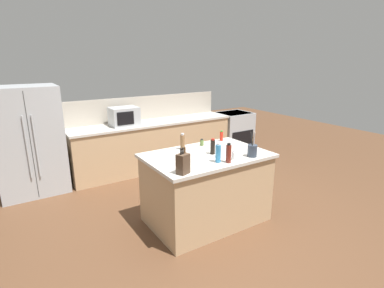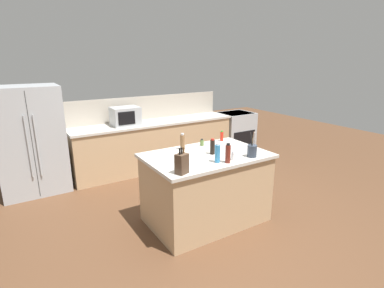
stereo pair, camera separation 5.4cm
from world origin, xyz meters
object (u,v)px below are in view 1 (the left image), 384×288
Objects in this scene: hot_sauce_bottle at (221,136)px; vinegar_bottle at (229,153)px; refrigerator at (29,141)px; salt_shaker at (234,156)px; microwave at (124,116)px; dish_soap_bottle at (218,153)px; utensil_crock at (252,150)px; spice_jar_oregano at (202,142)px; soy_sauce_bottle at (213,147)px; knife_block at (183,164)px; range_oven at (234,132)px; pepper_grinder at (183,142)px.

vinegar_bottle is at bearing -123.14° from hot_sauce_bottle.
refrigerator reaches higher than salt_shaker.
microwave is 2.06× the size of dish_soap_bottle.
microwave is at bearing 105.30° from utensil_crock.
microwave reaches higher than spice_jar_oregano.
microwave reaches higher than soy_sauce_bottle.
soy_sauce_bottle reaches higher than spice_jar_oregano.
knife_block is 1.03m from utensil_crock.
dish_soap_bottle is 1.00× the size of vinegar_bottle.
microwave reaches higher than range_oven.
knife_block reaches higher than pepper_grinder.
salt_shaker is (-0.27, 0.04, -0.03)m from utensil_crock.
soy_sauce_bottle is at bearing 105.46° from salt_shaker.
vinegar_bottle is at bearing -95.82° from soy_sauce_bottle.
dish_soap_bottle is 1.07× the size of pepper_grinder.
pepper_grinder reaches higher than hot_sauce_bottle.
refrigerator is 7.23× the size of vinegar_bottle.
knife_block is 0.76m from salt_shaker.
soy_sauce_bottle reaches higher than salt_shaker.
microwave is at bearing 99.73° from salt_shaker.
hot_sauce_bottle is 0.64× the size of vinegar_bottle.
pepper_grinder is at bearing 97.14° from dish_soap_bottle.
knife_block is 3.04× the size of spice_jar_oregano.
hot_sauce_bottle is at bearing 14.80° from knife_block.
salt_shaker is 0.15m from vinegar_bottle.
dish_soap_bottle reaches higher than spice_jar_oregano.
range_oven is 3.53m from dish_soap_bottle.
hot_sauce_bottle is (-1.78, -1.79, 0.54)m from range_oven.
utensil_crock reaches higher than dish_soap_bottle.
salt_shaker is 0.70× the size of hot_sauce_bottle.
microwave is 1.70× the size of knife_block.
dish_soap_bottle is (-2.40, -2.52, 0.59)m from range_oven.
pepper_grinder is at bearing -85.95° from microwave.
dish_soap_bottle is (1.78, -2.57, 0.19)m from refrigerator.
microwave is at bearing 94.88° from dish_soap_bottle.
soy_sauce_bottle is (-2.27, -2.23, 0.57)m from range_oven.
dish_soap_bottle is at bearing 174.38° from salt_shaker.
refrigerator is at bearing 179.30° from range_oven.
hot_sauce_bottle is 0.71m from pepper_grinder.
vinegar_bottle reaches higher than pepper_grinder.
hot_sauce_bottle reaches higher than spice_jar_oregano.
knife_block reaches higher than vinegar_bottle.
hot_sauce_bottle is (0.40, 0.75, 0.02)m from salt_shaker.
salt_shaker reaches higher than range_oven.
soy_sauce_bottle is (-0.36, 0.35, 0.01)m from utensil_crock.
salt_shaker is 1.13× the size of spice_jar_oregano.
spice_jar_oregano is at bearing 75.48° from soy_sauce_bottle.
spice_jar_oregano is (0.14, 0.75, -0.07)m from vinegar_bottle.
vinegar_bottle is (0.10, -0.07, 0.00)m from dish_soap_bottle.
range_oven is 3.23m from soy_sauce_bottle.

